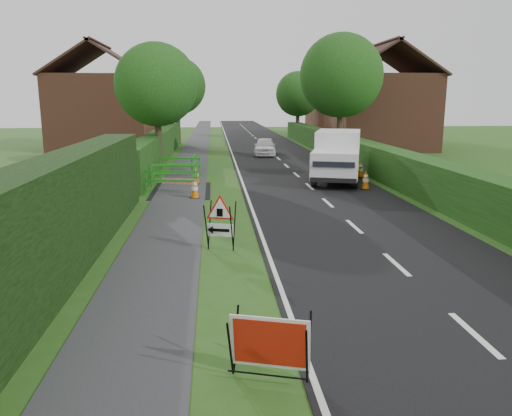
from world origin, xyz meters
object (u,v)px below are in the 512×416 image
triangle_sign (219,218)px  works_van (337,155)px  red_rect_sign (270,344)px  hatchback_car (265,146)px

triangle_sign → works_van: bearing=78.2°
red_rect_sign → works_van: (4.97, 16.42, 0.69)m
hatchback_car → works_van: bearing=-72.6°
triangle_sign → works_van: (5.58, 10.45, 0.38)m
red_rect_sign → triangle_sign: 6.01m
red_rect_sign → triangle_sign: bearing=112.4°
works_van → hatchback_car: 11.43m
hatchback_car → triangle_sign: bearing=-92.5°
works_van → hatchback_car: works_van is taller
hatchback_car → red_rect_sign: bearing=-89.4°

